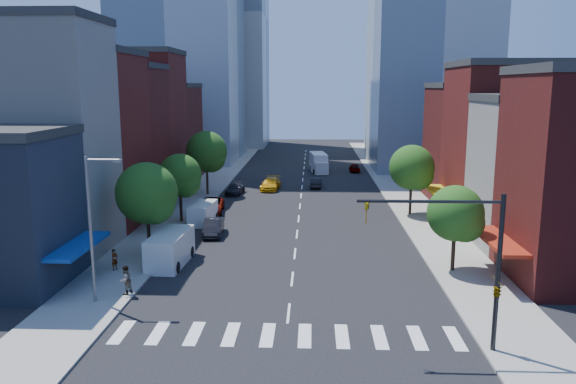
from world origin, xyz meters
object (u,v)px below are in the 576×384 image
Objects in this scene: cargo_van_far at (203,213)px; traffic_car_far at (355,168)px; parked_car_third at (211,206)px; parked_car_rear at (235,189)px; taxi at (271,184)px; box_truck at (319,163)px; parked_car_second at (213,227)px; parked_car_front at (166,256)px; pedestrian_near at (115,260)px; traffic_car_oncoming at (316,183)px; pedestrian_far at (125,280)px; cargo_van_near at (170,249)px.

traffic_car_far is at bearing 67.81° from cargo_van_far.
parked_car_third reaches higher than parked_car_rear.
parked_car_third is at bearing -90.69° from parked_car_rear.
taxi is 0.71× the size of box_truck.
box_truck is (11.69, 33.74, 0.39)m from cargo_van_far.
taxi reaches higher than parked_car_second.
traffic_car_far is at bearing 55.15° from parked_car_third.
parked_car_second is at bearing 72.61° from parked_car_front.
cargo_van_far reaches higher than pedestrian_near.
pedestrian_near is (-8.85, -33.02, 0.15)m from taxi.
parked_car_rear reaches higher than traffic_car_oncoming.
parked_car_front is 1.09× the size of traffic_car_oncoming.
traffic_car_oncoming is 0.53× the size of box_truck.
parked_car_front is at bearing -39.47° from pedestrian_near.
parked_car_rear is (-0.70, 19.44, -0.09)m from parked_car_second.
pedestrian_far is at bearing -94.65° from taxi.
parked_car_rear is at bearing -137.43° from taxi.
traffic_car_far is (17.47, 47.37, -0.07)m from parked_car_front.
pedestrian_near reaches higher than traffic_car_far.
pedestrian_far reaches higher than traffic_car_oncoming.
pedestrian_far is at bearing 76.33° from traffic_car_oncoming.
box_truck is at bearing -88.17° from traffic_car_oncoming.
parked_car_rear is at bearing 17.41° from pedestrian_near.
parked_car_second is at bearing 67.87° from traffic_car_far.
cargo_van_near is 0.79× the size of box_truck.
cargo_van_far is 19.49m from pedestrian_far.
pedestrian_far is (-1.14, -23.91, 0.29)m from parked_car_third.
traffic_car_oncoming is at bearing 3.33° from pedestrian_near.
pedestrian_near is at bearing -114.77° from box_truck.
pedestrian_near is (-3.36, -1.51, 0.19)m from parked_car_front.
cargo_van_far is (0.17, 13.26, 0.26)m from parked_car_front.
pedestrian_near is at bearing -150.35° from cargo_van_near.
parked_car_second is 0.79× the size of parked_car_third.
pedestrian_far reaches higher than parked_car_third.
cargo_van_far is 19.01m from taxi.
parked_car_rear is at bearing 87.99° from parked_car_second.
parked_car_rear is 1.14× the size of traffic_car_oncoming.
parked_car_front is 0.59m from cargo_van_near.
taxi is 2.86× the size of pedestrian_far.
traffic_car_far is at bearing 64.04° from parked_car_second.
box_truck reaches higher than parked_car_front.
parked_car_second is 2.91× the size of pedestrian_near.
taxi is at bearing 83.36° from cargo_van_near.
parked_car_second is 19.45m from parked_car_rear.
taxi is 16.76m from box_truck.
pedestrian_near is (-15.21, -48.51, -0.45)m from box_truck.
traffic_car_oncoming is at bearing 22.31° from taxi.
cargo_van_far is 1.23× the size of traffic_car_oncoming.
pedestrian_near is 5.25m from pedestrian_far.
pedestrian_far is (-6.50, -37.70, 0.31)m from taxi.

